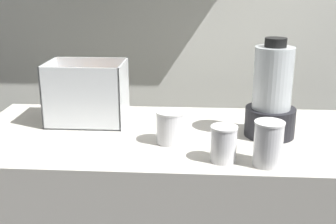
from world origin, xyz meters
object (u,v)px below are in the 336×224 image
carrot_display_bin (88,102)px  blender_pitcher (272,97)px  juice_cup_pomegranate_middle (268,145)px  juice_cup_pomegranate_far_left (170,129)px  juice_cup_beet_left (224,145)px

carrot_display_bin → blender_pitcher: bearing=-8.8°
carrot_display_bin → juice_cup_pomegranate_middle: size_ratio=2.12×
carrot_display_bin → juice_cup_pomegranate_far_left: carrot_display_bin is taller
carrot_display_bin → juice_cup_beet_left: carrot_display_bin is taller
juice_cup_beet_left → juice_cup_pomegranate_middle: juice_cup_pomegranate_middle is taller
blender_pitcher → juice_cup_pomegranate_middle: blender_pitcher is taller
carrot_display_bin → juice_cup_pomegranate_far_left: (0.32, -0.19, -0.03)m
blender_pitcher → juice_cup_beet_left: blender_pitcher is taller
blender_pitcher → juice_cup_pomegranate_far_left: 0.36m
juice_cup_pomegranate_far_left → carrot_display_bin: bearing=148.9°
juice_cup_pomegranate_far_left → juice_cup_beet_left: size_ratio=1.00×
blender_pitcher → juice_cup_beet_left: (-0.17, -0.23, -0.09)m
blender_pitcher → juice_cup_beet_left: size_ratio=3.09×
blender_pitcher → juice_cup_pomegranate_middle: (-0.04, -0.25, -0.08)m
blender_pitcher → juice_cup_pomegranate_middle: size_ratio=2.52×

